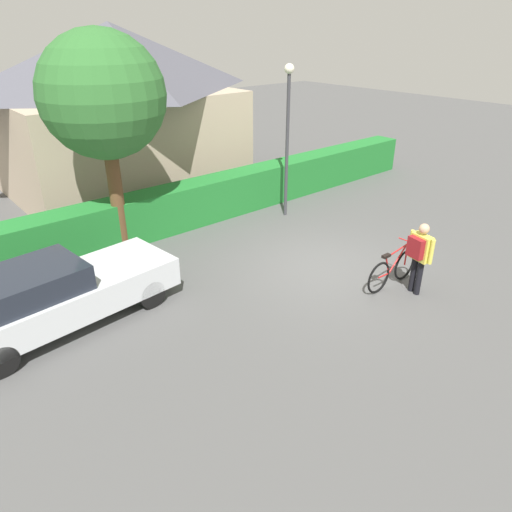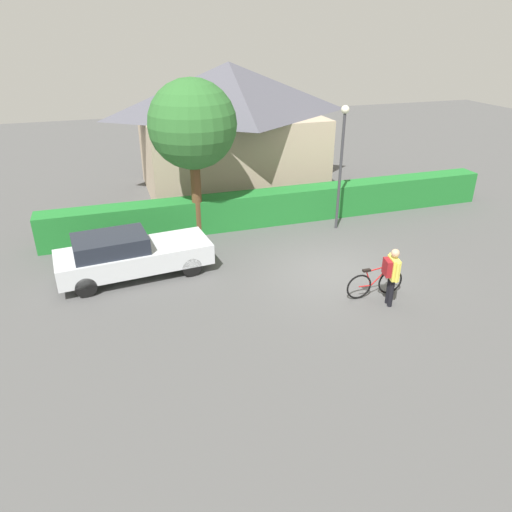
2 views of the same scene
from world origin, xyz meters
TOP-DOWN VIEW (x-y plane):
  - ground_plane at (0.00, 0.00)m, footprint 60.00×60.00m
  - hedge_row at (0.00, 4.49)m, footprint 17.38×0.90m
  - house_distant at (-0.69, 9.11)m, footprint 7.92×5.83m
  - parked_car_near at (-5.84, 1.68)m, footprint 4.62×2.05m
  - bicycle at (0.52, -1.62)m, footprint 1.73×0.50m
  - person_rider at (0.64, -2.13)m, footprint 0.42×0.66m
  - street_lamp at (1.76, 3.20)m, footprint 0.28×0.28m
  - tree_kerbside at (-3.26, 4.19)m, footprint 2.94×2.94m

SIDE VIEW (x-z plane):
  - ground_plane at x=0.00m, z-range 0.00..0.00m
  - bicycle at x=0.52m, z-range -0.09..0.90m
  - hedge_row at x=0.00m, z-range 0.00..1.25m
  - parked_car_near at x=-5.84m, z-range 0.02..1.43m
  - person_rider at x=0.64m, z-range 0.18..1.83m
  - house_distant at x=-0.69m, z-range 0.06..5.56m
  - street_lamp at x=1.76m, z-range 0.63..5.08m
  - tree_kerbside at x=-3.26m, z-range 1.19..6.59m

